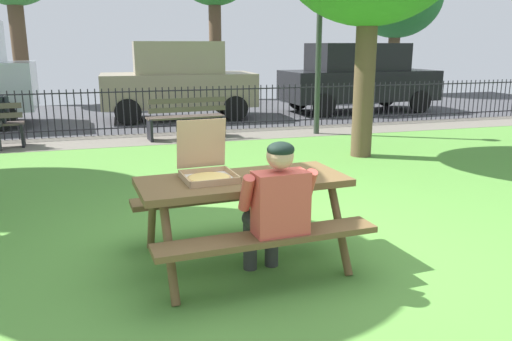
{
  "coord_description": "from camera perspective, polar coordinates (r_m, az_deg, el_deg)",
  "views": [
    {
      "loc": [
        -1.43,
        -4.24,
        1.89
      ],
      "look_at": [
        -0.12,
        0.17,
        0.75
      ],
      "focal_mm": 35.56,
      "sensor_mm": 36.0,
      "label": 1
    }
  ],
  "objects": [
    {
      "name": "street_asphalt",
      "position": [
        14.58,
        -10.91,
        6.22
      ],
      "size": [
        28.0,
        6.33,
        0.01
      ],
      "primitive_type": "cube",
      "color": "#424247"
    },
    {
      "name": "adult_at_table",
      "position": [
        4.01,
        2.22,
        -4.02
      ],
      "size": [
        0.62,
        0.61,
        1.19
      ],
      "color": "#313131",
      "rests_on": "ground"
    },
    {
      "name": "parked_car_center",
      "position": [
        15.13,
        11.42,
        10.32
      ],
      "size": [
        4.43,
        1.98,
        1.94
      ],
      "color": "black",
      "rests_on": "ground"
    },
    {
      "name": "parked_car_left",
      "position": [
        13.52,
        -8.73,
        10.05
      ],
      "size": [
        3.95,
        1.92,
        1.98
      ],
      "color": "gray",
      "rests_on": "ground"
    },
    {
      "name": "picnic_table_foreground",
      "position": [
        4.44,
        -1.47,
        -3.03
      ],
      "size": [
        1.89,
        1.6,
        0.79
      ],
      "color": "brown",
      "rests_on": "ground"
    },
    {
      "name": "pizza_box_open",
      "position": [
        4.4,
        -5.57,
        0.34
      ],
      "size": [
        0.47,
        0.51,
        0.49
      ],
      "color": "tan",
      "rests_on": "picnic_table_foreground"
    },
    {
      "name": "pizza_slice_on_table",
      "position": [
        4.48,
        -0.19,
        -0.5
      ],
      "size": [
        0.23,
        0.27,
        0.02
      ],
      "color": "#E2C056",
      "rests_on": "picnic_table_foreground"
    },
    {
      "name": "park_bench_center",
      "position": [
        10.6,
        -7.83,
        5.82
      ],
      "size": [
        1.63,
        0.61,
        0.85
      ],
      "color": "brown",
      "rests_on": "ground"
    },
    {
      "name": "cobblestone_walkway",
      "position": [
        10.78,
        -8.75,
        3.65
      ],
      "size": [
        28.0,
        1.4,
        0.01
      ],
      "primitive_type": "cube",
      "color": "slate"
    },
    {
      "name": "lamp_post_walkway",
      "position": [
        11.07,
        7.16,
        16.71
      ],
      "size": [
        0.28,
        0.28,
        4.0
      ],
      "color": "#2D382D",
      "rests_on": "ground"
    },
    {
      "name": "iron_fence_streetside",
      "position": [
        11.39,
        -9.35,
        6.79
      ],
      "size": [
        21.88,
        0.03,
        1.0
      ],
      "color": "black",
      "rests_on": "ground"
    },
    {
      "name": "ground",
      "position": [
        6.2,
        -2.47,
        -3.93
      ],
      "size": [
        28.0,
        10.98,
        0.02
      ],
      "primitive_type": "cube",
      "color": "#56933B"
    }
  ]
}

